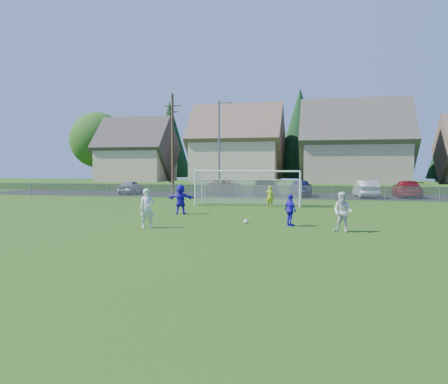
{
  "coord_description": "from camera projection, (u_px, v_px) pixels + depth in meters",
  "views": [
    {
      "loc": [
        5.03,
        -14.52,
        2.71
      ],
      "look_at": [
        0.0,
        8.0,
        1.4
      ],
      "focal_mm": 35.0,
      "sensor_mm": 36.0,
      "label": 1
    }
  ],
  "objects": [
    {
      "name": "player_white_b",
      "position": [
        343.0,
        212.0,
        18.19
      ],
      "size": [
        1.02,
        0.93,
        1.69
      ],
      "primitive_type": "imported",
      "rotation": [
        0.0,
        0.0,
        -0.44
      ],
      "color": "silver",
      "rests_on": "ground"
    },
    {
      "name": "soccer_goal",
      "position": [
        249.0,
        183.0,
        30.94
      ],
      "size": [
        7.42,
        1.9,
        2.5
      ],
      "color": "white",
      "rests_on": "ground"
    },
    {
      "name": "car_f",
      "position": [
        366.0,
        189.0,
        39.08
      ],
      "size": [
        2.04,
        4.78,
        1.53
      ],
      "primitive_type": "imported",
      "rotation": [
        0.0,
        0.0,
        3.23
      ],
      "color": "#B3B3B3",
      "rests_on": "ground"
    },
    {
      "name": "utility_pole",
      "position": [
        173.0,
        143.0,
        43.48
      ],
      "size": [
        1.6,
        0.26,
        10.0
      ],
      "color": "#473321",
      "rests_on": "ground"
    },
    {
      "name": "chainlink_fence",
      "position": [
        260.0,
        192.0,
        36.8
      ],
      "size": [
        52.06,
        0.06,
        1.2
      ],
      "color": "gray",
      "rests_on": "ground"
    },
    {
      "name": "asphalt_lot",
      "position": [
        268.0,
        195.0,
        42.19
      ],
      "size": [
        60.0,
        60.0,
        0.0
      ],
      "primitive_type": "plane",
      "color": "black",
      "rests_on": "ground"
    },
    {
      "name": "player_blue_b",
      "position": [
        181.0,
        199.0,
        25.22
      ],
      "size": [
        1.65,
        0.71,
        1.73
      ],
      "primitive_type": "imported",
      "rotation": [
        0.0,
        0.0,
        3.27
      ],
      "color": "#2916CF",
      "rests_on": "ground"
    },
    {
      "name": "streetlight",
      "position": [
        220.0,
        145.0,
        41.42
      ],
      "size": [
        1.38,
        0.18,
        9.0
      ],
      "color": "slate",
      "rests_on": "ground"
    },
    {
      "name": "tree_row",
      "position": [
        293.0,
        138.0,
        62.26
      ],
      "size": [
        65.98,
        12.36,
        13.8
      ],
      "color": "#382616",
      "rests_on": "ground"
    },
    {
      "name": "player_white_a",
      "position": [
        147.0,
        208.0,
        19.47
      ],
      "size": [
        0.76,
        0.67,
        1.76
      ],
      "primitive_type": "imported",
      "rotation": [
        0.0,
        0.0,
        0.48
      ],
      "color": "silver",
      "rests_on": "ground"
    },
    {
      "name": "ground",
      "position": [
        175.0,
        244.0,
        15.4
      ],
      "size": [
        160.0,
        160.0,
        0.0
      ],
      "primitive_type": "plane",
      "color": "#193D0C",
      "rests_on": "ground"
    },
    {
      "name": "goalkeeper",
      "position": [
        270.0,
        196.0,
        29.69
      ],
      "size": [
        0.57,
        0.42,
        1.46
      ],
      "primitive_type": "imported",
      "rotation": [
        0.0,
        0.0,
        3.01
      ],
      "color": "#B0D418",
      "rests_on": "ground"
    },
    {
      "name": "car_g",
      "position": [
        407.0,
        189.0,
        39.2
      ],
      "size": [
        2.24,
        5.28,
        1.52
      ],
      "primitive_type": "imported",
      "rotation": [
        0.0,
        0.0,
        3.12
      ],
      "color": "maroon",
      "rests_on": "ground"
    },
    {
      "name": "car_e",
      "position": [
        301.0,
        188.0,
        40.82
      ],
      "size": [
        2.13,
        4.81,
        1.61
      ],
      "primitive_type": "imported",
      "rotation": [
        0.0,
        0.0,
        3.09
      ],
      "color": "#131644",
      "rests_on": "ground"
    },
    {
      "name": "houses_row",
      "position": [
        298.0,
        131.0,
        55.92
      ],
      "size": [
        53.9,
        11.45,
        13.27
      ],
      "color": "tan",
      "rests_on": "ground"
    },
    {
      "name": "grass_embankment",
      "position": [
        276.0,
        188.0,
        49.48
      ],
      "size": [
        70.0,
        6.0,
        0.8
      ],
      "primitive_type": "cube",
      "color": "#1E420F",
      "rests_on": "ground"
    },
    {
      "name": "soccer_ball",
      "position": [
        246.0,
        221.0,
        20.92
      ],
      "size": [
        0.22,
        0.22,
        0.22
      ],
      "primitive_type": "sphere",
      "color": "white",
      "rests_on": "ground"
    },
    {
      "name": "car_a",
      "position": [
        131.0,
        187.0,
        44.29
      ],
      "size": [
        2.03,
        4.22,
        1.39
      ],
      "primitive_type": "imported",
      "rotation": [
        0.0,
        0.0,
        3.24
      ],
      "color": "#96999D",
      "rests_on": "ground"
    },
    {
      "name": "car_d",
      "position": [
        266.0,
        187.0,
        41.87
      ],
      "size": [
        2.51,
        5.66,
        1.61
      ],
      "primitive_type": "imported",
      "rotation": [
        0.0,
        0.0,
        3.19
      ],
      "color": "black",
      "rests_on": "ground"
    },
    {
      "name": "car_c",
      "position": [
        225.0,
        187.0,
        42.87
      ],
      "size": [
        2.84,
        5.84,
        1.6
      ],
      "primitive_type": "imported",
      "rotation": [
        0.0,
        0.0,
        3.17
      ],
      "color": "#4D080C",
      "rests_on": "ground"
    },
    {
      "name": "player_blue_a",
      "position": [
        290.0,
        210.0,
        20.06
      ],
      "size": [
        0.8,
        0.9,
        1.47
      ],
      "primitive_type": "imported",
      "rotation": [
        0.0,
        0.0,
        2.21
      ],
      "color": "#2916CF",
      "rests_on": "ground"
    }
  ]
}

